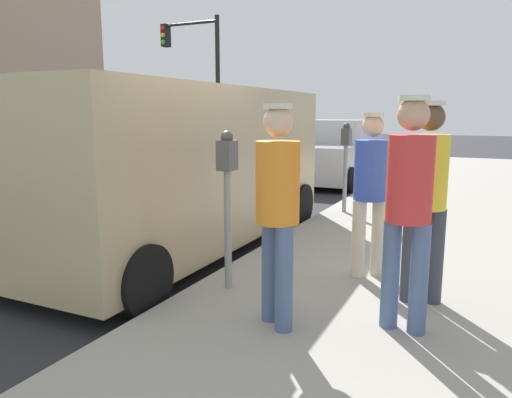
# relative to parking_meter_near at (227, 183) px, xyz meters

# --- Properties ---
(ground_plane) EXTENTS (80.00, 80.00, 0.00)m
(ground_plane) POSITION_rel_parking_meter_near_xyz_m (-1.35, 0.23, -1.18)
(ground_plane) COLOR #2D2D33
(sidewalk_slab) EXTENTS (5.00, 32.00, 0.15)m
(sidewalk_slab) POSITION_rel_parking_meter_near_xyz_m (2.15, 0.23, -1.11)
(sidewalk_slab) COLOR #9E998E
(sidewalk_slab) RESTS_ON ground
(parking_meter_near) EXTENTS (0.14, 0.18, 1.52)m
(parking_meter_near) POSITION_rel_parking_meter_near_xyz_m (0.00, 0.00, 0.00)
(parking_meter_near) COLOR gray
(parking_meter_near) RESTS_ON sidewalk_slab
(parking_meter_far) EXTENTS (0.14, 0.18, 1.52)m
(parking_meter_far) POSITION_rel_parking_meter_near_xyz_m (0.00, 4.10, 0.00)
(parking_meter_far) COLOR gray
(parking_meter_far) RESTS_ON sidewalk_slab
(pedestrian_in_orange) EXTENTS (0.34, 0.34, 1.75)m
(pedestrian_in_orange) POSITION_rel_parking_meter_near_xyz_m (0.76, -0.58, -0.02)
(pedestrian_in_orange) COLOR #4C608C
(pedestrian_in_orange) RESTS_ON sidewalk_slab
(pedestrian_in_blue) EXTENTS (0.34, 0.34, 1.68)m
(pedestrian_in_blue) POSITION_rel_parking_meter_near_xyz_m (1.14, 0.94, -0.07)
(pedestrian_in_blue) COLOR beige
(pedestrian_in_blue) RESTS_ON sidewalk_slab
(pedestrian_in_red) EXTENTS (0.36, 0.34, 1.81)m
(pedestrian_in_red) POSITION_rel_parking_meter_near_xyz_m (1.69, -0.22, 0.02)
(pedestrian_in_red) COLOR #4C608C
(pedestrian_in_red) RESTS_ON sidewalk_slab
(pedestrian_in_yellow) EXTENTS (0.35, 0.34, 1.78)m
(pedestrian_in_yellow) POSITION_rel_parking_meter_near_xyz_m (1.74, 0.44, -0.00)
(pedestrian_in_yellow) COLOR #383D47
(pedestrian_in_yellow) RESTS_ON sidewalk_slab
(parked_van) EXTENTS (2.16, 5.22, 2.15)m
(parked_van) POSITION_rel_parking_meter_near_xyz_m (-1.50, 1.39, -0.03)
(parked_van) COLOR tan
(parked_van) RESTS_ON ground
(parked_sedan_ahead) EXTENTS (2.03, 4.44, 1.65)m
(parked_sedan_ahead) POSITION_rel_parking_meter_near_xyz_m (-1.65, 8.75, -0.43)
(parked_sedan_ahead) COLOR #BCBCC1
(parked_sedan_ahead) RESTS_ON ground
(traffic_light_corner) EXTENTS (2.48, 0.42, 5.20)m
(traffic_light_corner) POSITION_rel_parking_meter_near_xyz_m (-7.60, 11.40, 2.34)
(traffic_light_corner) COLOR black
(traffic_light_corner) RESTS_ON ground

